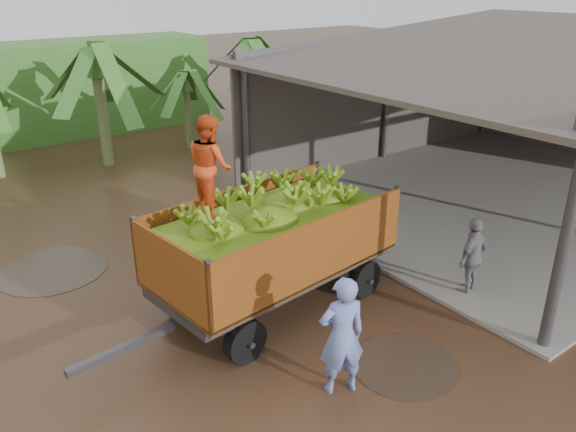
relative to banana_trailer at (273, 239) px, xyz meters
name	(u,v)px	position (x,y,z in m)	size (l,w,h in m)	color
ground	(169,355)	(-2.35, -0.23, -1.41)	(100.00, 100.00, 0.00)	black
packing_shed	(505,104)	(9.42, 1.53, 1.09)	(12.78, 10.80, 4.76)	gray
banana_trailer	(273,239)	(0.00, 0.00, 0.00)	(6.51, 2.74, 3.87)	#AB5818
man_blue	(342,336)	(-0.60, -2.63, -0.42)	(0.72, 0.48, 1.99)	#6D7DC6
man_grey	(472,257)	(3.41, -2.01, -0.58)	(0.97, 0.41, 1.66)	gray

